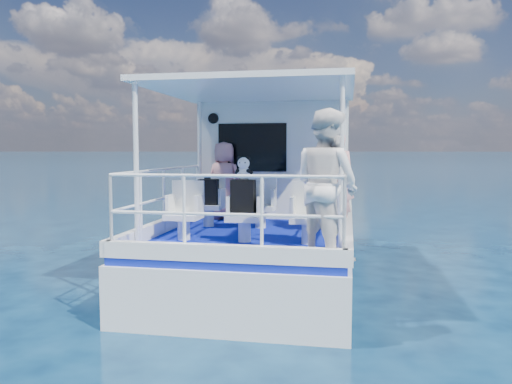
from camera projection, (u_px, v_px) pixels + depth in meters
ground at (258, 283)px, 8.24m from camera, size 2000.00×2000.00×0.00m
hull at (268, 269)px, 9.22m from camera, size 3.00×7.00×1.60m
deck at (268, 224)px, 9.15m from camera, size 2.90×6.90×0.10m
cabin at (278, 160)px, 10.33m from camera, size 2.85×2.00×2.20m
canopy at (256, 90)px, 7.78m from camera, size 3.00×3.20×0.08m
canopy_posts at (255, 163)px, 7.83m from camera, size 2.77×2.97×2.20m
railings at (252, 203)px, 7.56m from camera, size 2.84×3.59×1.00m
seat_port_fwd at (209, 215)px, 8.51m from camera, size 0.48×0.46×0.38m
seat_center_fwd at (260, 217)px, 8.34m from camera, size 0.48×0.46×0.38m
seat_stbd_fwd at (314, 218)px, 8.18m from camera, size 0.48×0.46×0.38m
seat_port_aft at (184, 227)px, 7.23m from camera, size 0.48×0.46×0.38m
seat_center_aft at (244, 228)px, 7.07m from camera, size 0.48×0.46×0.38m
seat_stbd_aft at (308, 230)px, 6.91m from camera, size 0.48×0.46×0.38m
passenger_port_fwd at (224, 181)px, 9.30m from camera, size 0.61×0.49×1.45m
passenger_stbd_fwd at (337, 180)px, 8.20m from camera, size 0.64×0.47×1.62m
passenger_stbd_aft at (327, 185)px, 5.86m from camera, size 1.08×1.09×1.78m
backpack_port at (208, 192)px, 8.42m from camera, size 0.33×0.18×0.43m
backpack_center at (243, 197)px, 7.04m from camera, size 0.33×0.19×0.50m
compact_camera at (208, 178)px, 8.38m from camera, size 0.10×0.06×0.06m
panda at (244, 168)px, 7.01m from camera, size 0.21×0.18×0.33m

